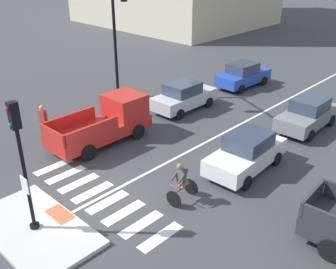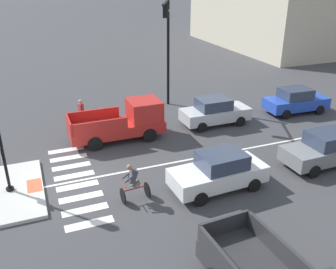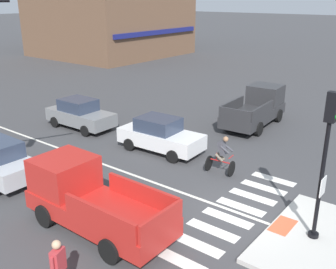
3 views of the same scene
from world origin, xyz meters
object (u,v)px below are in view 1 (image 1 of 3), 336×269
at_px(car_white_eastbound_mid, 246,152).
at_px(traffic_light_mast, 117,24).
at_px(pedestrian_at_curb_left, 43,118).
at_px(car_silver_westbound_far, 184,96).
at_px(car_grey_eastbound_far, 308,114).
at_px(pickup_truck_red_westbound_near, 108,122).
at_px(cyclist, 182,181).
at_px(signal_pole, 21,157).
at_px(car_blue_westbound_distant, 243,75).

bearing_deg(car_white_eastbound_mid, traffic_light_mast, 170.62).
bearing_deg(pedestrian_at_curb_left, car_silver_westbound_far, 70.64).
bearing_deg(car_grey_eastbound_far, traffic_light_mast, -158.26).
height_order(pickup_truck_red_westbound_near, pedestrian_at_curb_left, pickup_truck_red_westbound_near).
bearing_deg(cyclist, car_grey_eastbound_far, 87.64).
distance_m(cyclist, pedestrian_at_curb_left, 8.67).
bearing_deg(cyclist, car_white_eastbound_mid, 83.33).
xyz_separation_m(signal_pole, cyclist, (2.42, 4.67, -1.98)).
xyz_separation_m(signal_pole, car_silver_westbound_far, (-3.59, 11.55, -2.05)).
bearing_deg(car_blue_westbound_distant, signal_pole, -78.79).
bearing_deg(car_white_eastbound_mid, car_blue_westbound_distant, 124.60).
xyz_separation_m(car_blue_westbound_distant, pickup_truck_red_westbound_near, (-0.15, -11.43, 0.17)).
relative_size(signal_pole, pickup_truck_red_westbound_near, 0.88).
bearing_deg(car_blue_westbound_distant, pickup_truck_red_westbound_near, -90.73).
relative_size(car_blue_westbound_distant, cyclist, 2.49).
height_order(car_silver_westbound_far, cyclist, cyclist).
height_order(car_grey_eastbound_far, cyclist, cyclist).
distance_m(car_blue_westbound_distant, cyclist, 14.05).
height_order(car_blue_westbound_distant, car_silver_westbound_far, same).
distance_m(car_blue_westbound_distant, pedestrian_at_curb_left, 13.66).
height_order(car_white_eastbound_mid, pickup_truck_red_westbound_near, pickup_truck_red_westbound_near).
bearing_deg(traffic_light_mast, car_silver_westbound_far, 22.72).
bearing_deg(car_blue_westbound_distant, cyclist, -65.28).
height_order(car_white_eastbound_mid, pedestrian_at_curb_left, pedestrian_at_curb_left).
height_order(car_blue_westbound_distant, cyclist, cyclist).
relative_size(car_white_eastbound_mid, pedestrian_at_curb_left, 2.50).
height_order(car_grey_eastbound_far, pedestrian_at_curb_left, pedestrian_at_curb_left).
distance_m(car_blue_westbound_distant, car_white_eastbound_mid, 11.09).
relative_size(traffic_light_mast, car_blue_westbound_distant, 1.71).
xyz_separation_m(signal_pole, pedestrian_at_curb_left, (-6.23, 4.05, -1.87)).
distance_m(car_white_eastbound_mid, pedestrian_at_curb_left, 10.02).
distance_m(traffic_light_mast, cyclist, 11.74).
relative_size(traffic_light_mast, car_white_eastbound_mid, 1.72).
bearing_deg(signal_pole, pedestrian_at_curb_left, 146.94).
bearing_deg(pickup_truck_red_westbound_near, cyclist, -12.46).
relative_size(pickup_truck_red_westbound_near, pedestrian_at_curb_left, 3.05).
bearing_deg(car_silver_westbound_far, cyclist, -48.86).
xyz_separation_m(traffic_light_mast, car_silver_westbound_far, (3.76, 1.57, -3.82)).
distance_m(traffic_light_mast, car_silver_westbound_far, 5.58).
height_order(car_blue_westbound_distant, pickup_truck_red_westbound_near, pickup_truck_red_westbound_near).
distance_m(car_white_eastbound_mid, pickup_truck_red_westbound_near, 6.84).
height_order(car_grey_eastbound_far, car_white_eastbound_mid, same).
bearing_deg(car_grey_eastbound_far, car_white_eastbound_mid, -89.62).
height_order(traffic_light_mast, pickup_truck_red_westbound_near, traffic_light_mast).
relative_size(car_white_eastbound_mid, cyclist, 2.48).
height_order(signal_pole, cyclist, signal_pole).
distance_m(pickup_truck_red_westbound_near, pedestrian_at_curb_left, 3.27).
relative_size(signal_pole, car_blue_westbound_distant, 1.07).
distance_m(signal_pole, traffic_light_mast, 12.52).
height_order(car_blue_westbound_distant, pedestrian_at_curb_left, pedestrian_at_curb_left).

